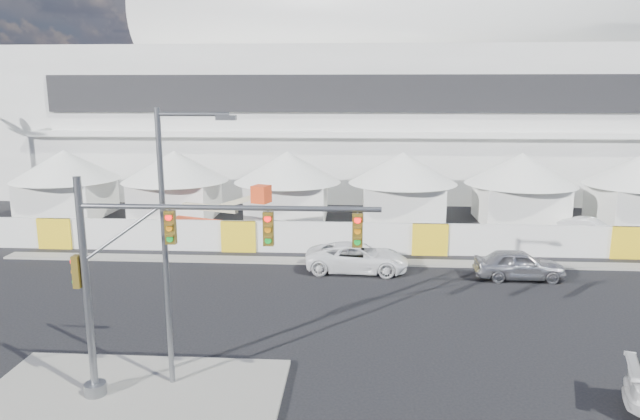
# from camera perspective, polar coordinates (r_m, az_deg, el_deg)

# --- Properties ---
(ground) EXTENTS (160.00, 160.00, 0.00)m
(ground) POSITION_cam_1_polar(r_m,az_deg,el_deg) (22.54, -0.20, -14.62)
(ground) COLOR black
(ground) RESTS_ON ground
(median_island) EXTENTS (10.00, 5.00, 0.15)m
(median_island) POSITION_cam_1_polar(r_m,az_deg,el_deg) (21.14, -18.01, -16.92)
(median_island) COLOR gray
(median_island) RESTS_ON ground
(stadium) EXTENTS (80.00, 24.80, 21.98)m
(stadium) POSITION_cam_1_polar(r_m,az_deg,el_deg) (62.08, 10.62, 11.10)
(stadium) COLOR silver
(stadium) RESTS_ON ground
(tent_row) EXTENTS (53.40, 8.40, 5.40)m
(tent_row) POSITION_cam_1_polar(r_m,az_deg,el_deg) (44.68, 2.48, 2.95)
(tent_row) COLOR white
(tent_row) RESTS_ON ground
(hoarding_fence) EXTENTS (70.00, 0.25, 2.00)m
(hoarding_fence) POSITION_cam_1_polar(r_m,az_deg,el_deg) (36.10, 10.91, -2.89)
(hoarding_fence) COLOR white
(hoarding_fence) RESTS_ON ground
(sedan_silver) EXTENTS (1.91, 4.75, 1.62)m
(sedan_silver) POSITION_cam_1_polar(r_m,az_deg,el_deg) (32.87, 19.28, -5.16)
(sedan_silver) COLOR #A7A7AC
(sedan_silver) RESTS_ON ground
(pickup_curb) EXTENTS (2.93, 5.90, 1.61)m
(pickup_curb) POSITION_cam_1_polar(r_m,az_deg,el_deg) (32.39, 3.75, -4.76)
(pickup_curb) COLOR white
(pickup_curb) RESTS_ON ground
(lot_car_a) EXTENTS (3.69, 4.20, 1.37)m
(lot_car_a) POSITION_cam_1_polar(r_m,az_deg,el_deg) (43.75, 25.40, -1.67)
(lot_car_a) COLOR silver
(lot_car_a) RESTS_ON ground
(traffic_mast) EXTENTS (9.69, 0.71, 7.32)m
(traffic_mast) POSITION_cam_1_polar(r_m,az_deg,el_deg) (18.91, -16.78, -6.61)
(traffic_mast) COLOR gray
(traffic_mast) RESTS_ON median_island
(streetlight_median) EXTENTS (2.60, 0.26, 9.38)m
(streetlight_median) POSITION_cam_1_polar(r_m,az_deg,el_deg) (19.30, -14.64, -2.06)
(streetlight_median) COLOR slate
(streetlight_median) RESTS_ON median_island
(boom_lift) EXTENTS (8.28, 3.12, 4.06)m
(boom_lift) POSITION_cam_1_polar(r_m,az_deg,el_deg) (40.25, -11.42, -1.25)
(boom_lift) COLOR #F64317
(boom_lift) RESTS_ON ground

